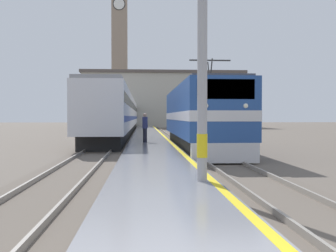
% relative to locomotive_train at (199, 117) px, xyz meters
% --- Properties ---
extents(ground_plane, '(200.00, 200.00, 0.00)m').
position_rel_locomotive_train_xyz_m(ground_plane, '(-2.80, 11.14, -1.93)').
color(ground_plane, '#60564C').
extents(platform, '(2.86, 140.00, 0.32)m').
position_rel_locomotive_train_xyz_m(platform, '(-2.80, 6.14, -1.77)').
color(platform, gray).
rests_on(platform, ground).
extents(rail_track_near, '(2.83, 140.00, 0.16)m').
position_rel_locomotive_train_xyz_m(rail_track_near, '(0.00, 6.14, -1.90)').
color(rail_track_near, '#60564C').
rests_on(rail_track_near, ground).
extents(rail_track_far, '(2.84, 140.00, 0.16)m').
position_rel_locomotive_train_xyz_m(rail_track_far, '(-5.74, 6.14, -1.90)').
color(rail_track_far, '#60564C').
rests_on(rail_track_far, ground).
extents(locomotive_train, '(2.92, 15.09, 4.74)m').
position_rel_locomotive_train_xyz_m(locomotive_train, '(0.00, 0.00, 0.00)').
color(locomotive_train, black).
rests_on(locomotive_train, ground).
extents(passenger_train, '(2.92, 52.18, 4.15)m').
position_rel_locomotive_train_xyz_m(passenger_train, '(-5.74, 23.77, 0.30)').
color(passenger_train, black).
rests_on(passenger_train, ground).
extents(catenary_mast, '(2.09, 0.27, 7.60)m').
position_rel_locomotive_train_xyz_m(catenary_mast, '(-1.73, -12.98, 2.14)').
color(catenary_mast, '#9E9EA3').
rests_on(catenary_mast, platform).
extents(person_on_platform, '(0.34, 0.34, 1.86)m').
position_rel_locomotive_train_xyz_m(person_on_platform, '(-3.16, 2.24, -0.63)').
color(person_on_platform, '#23232D').
rests_on(person_on_platform, platform).
extents(clock_tower, '(3.93, 3.93, 29.88)m').
position_rel_locomotive_train_xyz_m(clock_tower, '(-8.07, 59.46, 13.72)').
color(clock_tower, gray).
rests_on(clock_tower, ground).
extents(station_building, '(28.98, 10.39, 10.04)m').
position_rel_locomotive_train_xyz_m(station_building, '(0.41, 49.73, 3.11)').
color(station_building, '#B7B2A3').
rests_on(station_building, ground).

